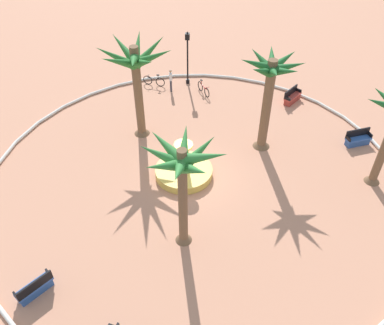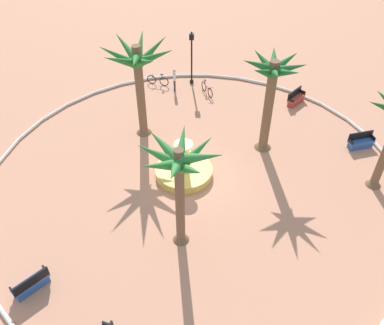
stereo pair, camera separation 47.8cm
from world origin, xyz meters
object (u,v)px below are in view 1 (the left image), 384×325
bicycle_red_frame (203,89)px  person_cyclist_helmet (171,79)px  bench_north (35,288)px  bicycle_by_lamppost (154,81)px  palm_tree_near_fountain (270,83)px  lamppost (188,54)px  palm_tree_far_side (182,170)px  bench_west (292,97)px  bench_east (358,140)px  fountain (184,171)px  palm_tree_by_curb (136,68)px

bicycle_red_frame → person_cyclist_helmet: bearing=-5.6°
bench_north → bicycle_by_lamppost: bench_north is taller
person_cyclist_helmet → bench_north: bearing=76.8°
palm_tree_near_fountain → bicycle_by_lamppost: size_ratio=3.55×
bench_north → lamppost: size_ratio=0.39×
palm_tree_far_side → bench_west: size_ratio=3.69×
bench_east → lamppost: bearing=-31.7°
bench_west → person_cyclist_helmet: person_cyclist_helmet is taller
bicycle_by_lamppost → person_cyclist_helmet: (-1.34, 0.69, 0.57)m
bench_east → bench_west: 5.76m
person_cyclist_helmet → bicycle_by_lamppost: bearing=-27.3°
palm_tree_near_fountain → palm_tree_far_side: size_ratio=1.03×
palm_tree_near_fountain → person_cyclist_helmet: size_ratio=3.52×
bench_north → bicycle_red_frame: bearing=-110.8°
palm_tree_near_fountain → bench_west: bearing=-115.0°
lamppost → bicycle_red_frame: 2.75m
bench_east → bicycle_red_frame: bench_east is taller
bench_east → lamppost: lamppost is taller
lamppost → palm_tree_far_side: bearing=93.5°
palm_tree_far_side → person_cyclist_helmet: (2.04, -13.66, -3.55)m
palm_tree_near_fountain → bench_east: size_ratio=3.58×
palm_tree_far_side → bicycle_red_frame: (-0.35, -13.43, -4.12)m
fountain → lamppost: size_ratio=0.79×
palm_tree_by_curb → bicycle_red_frame: 7.58m
person_cyclist_helmet → palm_tree_by_curb: bearing=76.6°
bench_east → bicycle_by_lamppost: size_ratio=0.99×
palm_tree_near_fountain → bench_west: palm_tree_near_fountain is taller
bench_east → bicycle_red_frame: bearing=-28.8°
fountain → palm_tree_far_side: (-0.35, 4.61, 4.19)m
lamppost → palm_tree_by_curb: bearing=69.9°
fountain → bench_east: (-10.38, -3.50, 0.03)m
palm_tree_far_side → bicycle_by_lamppost: (3.38, -14.36, -4.12)m
fountain → bench_east: 10.96m
fountain → palm_tree_near_fountain: 6.73m
bench_east → fountain: bearing=18.6°
palm_tree_far_side → bench_west: bearing=-117.4°
bench_west → lamppost: (7.51, -2.13, 2.02)m
bench_west → bicycle_by_lamppost: size_ratio=0.93×
bench_east → bicycle_by_lamppost: (13.41, -6.24, 0.04)m
lamppost → bicycle_by_lamppost: 3.21m
palm_tree_by_curb → lamppost: palm_tree_by_curb is taller
bench_west → person_cyclist_helmet: 8.71m
palm_tree_near_fountain → person_cyclist_helmet: bearing=-44.7°
bicycle_by_lamppost → person_cyclist_helmet: size_ratio=0.99×
palm_tree_near_fountain → bench_north: bearing=46.6°
bench_west → person_cyclist_helmet: bearing=-6.0°
bench_west → bench_north: bearing=51.7°
bench_north → lamppost: lamppost is taller
palm_tree_by_curb → bench_west: 11.67m
person_cyclist_helmet → palm_tree_far_side: bearing=98.5°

